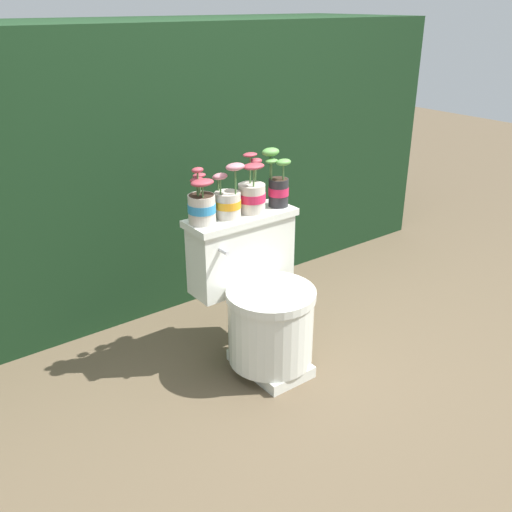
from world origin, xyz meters
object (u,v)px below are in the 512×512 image
(toilet, at_px, (261,301))
(potted_plant_middle, at_px, (252,193))
(potted_plant_left, at_px, (202,204))
(potted_plant_midleft, at_px, (228,200))
(potted_plant_midright, at_px, (278,185))

(toilet, xyz_separation_m, potted_plant_middle, (0.06, 0.14, 0.45))
(potted_plant_middle, bearing_deg, potted_plant_left, 177.71)
(potted_plant_midleft, distance_m, potted_plant_middle, 0.12)
(toilet, height_order, potted_plant_middle, potted_plant_middle)
(potted_plant_middle, distance_m, potted_plant_midright, 0.14)
(potted_plant_middle, height_order, potted_plant_midright, potted_plant_midright)
(potted_plant_midleft, bearing_deg, potted_plant_left, 176.97)
(toilet, height_order, potted_plant_midleft, potted_plant_midleft)
(potted_plant_middle, relative_size, potted_plant_midright, 0.99)
(potted_plant_left, relative_size, potted_plant_midright, 0.92)
(toilet, xyz_separation_m, potted_plant_midleft, (-0.06, 0.14, 0.44))
(toilet, bearing_deg, potted_plant_midright, 34.28)
(toilet, bearing_deg, potted_plant_midleft, 114.32)
(potted_plant_midleft, xyz_separation_m, potted_plant_midright, (0.26, -0.01, 0.02))
(potted_plant_midright, bearing_deg, potted_plant_left, 177.47)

